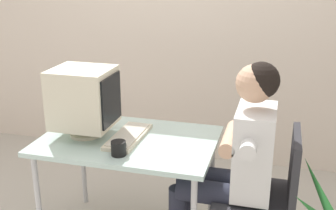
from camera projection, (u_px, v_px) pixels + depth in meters
desk at (129, 147)px, 2.69m from camera, size 1.12×0.74×0.73m
crt_monitor at (84, 98)px, 2.63m from camera, size 0.38×0.33×0.45m
keyboard at (128, 136)px, 2.66m from camera, size 0.19×0.45×0.03m
office_chair at (266, 191)px, 2.49m from camera, size 0.47×0.47×0.88m
person_seated at (235, 155)px, 2.47m from camera, size 0.73×0.58×1.28m
desk_mug at (119, 148)px, 2.43m from camera, size 0.09×0.10×0.09m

